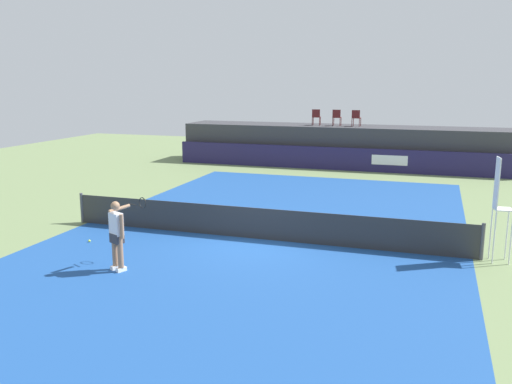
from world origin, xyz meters
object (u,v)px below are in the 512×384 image
spectator_chair_far_left (316,116)px  tennis_player (118,233)px  spectator_chair_center (356,117)px  umpire_chair (499,202)px  net_post_far (482,242)px  tennis_ball (89,241)px  spectator_chair_left (337,117)px  net_post_near (82,208)px

spectator_chair_far_left → tennis_player: bearing=-92.9°
spectator_chair_center → umpire_chair: (5.83, -15.05, -1.11)m
spectator_chair_far_left → net_post_far: bearing=-62.9°
net_post_far → tennis_ball: 11.00m
spectator_chair_left → spectator_chair_center: bearing=-4.6°
spectator_chair_center → tennis_player: 19.07m
spectator_chair_left → tennis_player: 19.01m
net_post_far → spectator_chair_far_left: bearing=117.1°
spectator_chair_left → spectator_chair_far_left: bearing=-178.7°
spectator_chair_far_left → net_post_near: (-4.66, -15.10, -2.19)m
spectator_chair_center → spectator_chair_far_left: bearing=178.5°
spectator_chair_left → umpire_chair: spectator_chair_left is taller
umpire_chair → net_post_far: (-0.32, 0.02, -1.09)m
spectator_chair_center → umpire_chair: bearing=-68.8°
net_post_near → tennis_player: 5.26m
umpire_chair → tennis_player: 9.73m
tennis_player → tennis_ball: size_ratio=26.03×
spectator_chair_center → tennis_ball: spectator_chair_center is taller
tennis_ball → spectator_chair_far_left: bearing=79.7°
spectator_chair_left → net_post_far: (6.59, -15.12, -2.19)m
net_post_near → tennis_player: size_ratio=0.56×
tennis_player → umpire_chair: bearing=22.2°
spectator_chair_far_left → spectator_chair_center: size_ratio=1.00×
umpire_chair → net_post_near: bearing=179.9°
spectator_chair_far_left → umpire_chair: (8.05, -15.11, -1.11)m
spectator_chair_left → tennis_player: bearing=-96.3°
net_post_far → spectator_chair_center: bearing=110.1°
spectator_chair_far_left → tennis_player: 18.89m
spectator_chair_far_left → net_post_near: spectator_chair_far_left is taller
tennis_player → net_post_far: bearing=23.1°
net_post_near → tennis_ball: 2.49m
net_post_near → tennis_player: (3.72, -3.69, 0.46)m
spectator_chair_far_left → net_post_far: size_ratio=0.89×
tennis_player → tennis_ball: 2.97m
net_post_far → spectator_chair_left: bearing=113.6°
spectator_chair_left → tennis_player: spectator_chair_left is taller
spectator_chair_center → umpire_chair: size_ratio=0.32×
tennis_ball → tennis_player: bearing=-40.1°
umpire_chair → spectator_chair_left: bearing=114.5°
net_post_near → net_post_far: same height
spectator_chair_far_left → tennis_ball: spectator_chair_far_left is taller
net_post_near → tennis_ball: (1.57, -1.88, -0.46)m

